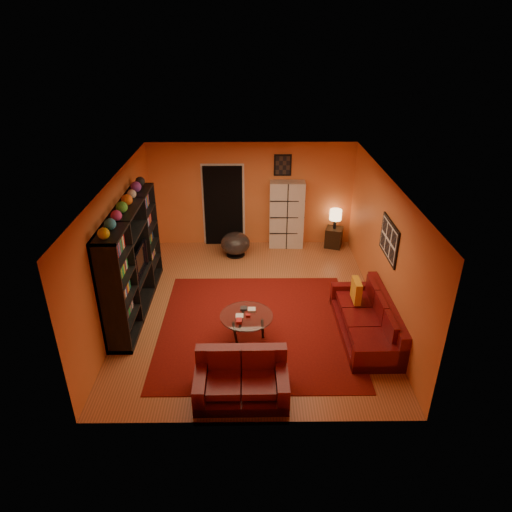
{
  "coord_description": "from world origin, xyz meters",
  "views": [
    {
      "loc": [
        0.01,
        -7.71,
        5.06
      ],
      "look_at": [
        0.08,
        0.1,
        1.08
      ],
      "focal_mm": 32.0,
      "sensor_mm": 36.0,
      "label": 1
    }
  ],
  "objects_px": {
    "sofa": "(370,321)",
    "table_lamp": "(336,215)",
    "bowl_chair": "(235,244)",
    "tv": "(136,261)",
    "coffee_table": "(246,318)",
    "loveseat": "(241,378)",
    "entertainment_unit": "(132,260)",
    "side_table": "(334,237)",
    "storage_cabinet": "(287,215)"
  },
  "relations": [
    {
      "from": "entertainment_unit",
      "to": "sofa",
      "type": "bearing_deg",
      "value": -11.91
    },
    {
      "from": "tv",
      "to": "table_lamp",
      "type": "height_order",
      "value": "tv"
    },
    {
      "from": "bowl_chair",
      "to": "entertainment_unit",
      "type": "bearing_deg",
      "value": -129.52
    },
    {
      "from": "storage_cabinet",
      "to": "entertainment_unit",
      "type": "bearing_deg",
      "value": -136.21
    },
    {
      "from": "tv",
      "to": "side_table",
      "type": "xyz_separation_m",
      "value": [
        4.3,
        2.69,
        -0.74
      ]
    },
    {
      "from": "sofa",
      "to": "storage_cabinet",
      "type": "relative_size",
      "value": 1.3
    },
    {
      "from": "coffee_table",
      "to": "loveseat",
      "type": "bearing_deg",
      "value": -92.72
    },
    {
      "from": "loveseat",
      "to": "side_table",
      "type": "bearing_deg",
      "value": -23.98
    },
    {
      "from": "coffee_table",
      "to": "storage_cabinet",
      "type": "distance_m",
      "value": 3.97
    },
    {
      "from": "tv",
      "to": "table_lamp",
      "type": "distance_m",
      "value": 5.07
    },
    {
      "from": "storage_cabinet",
      "to": "side_table",
      "type": "relative_size",
      "value": 3.39
    },
    {
      "from": "table_lamp",
      "to": "side_table",
      "type": "bearing_deg",
      "value": 0.0
    },
    {
      "from": "tv",
      "to": "coffee_table",
      "type": "height_order",
      "value": "tv"
    },
    {
      "from": "entertainment_unit",
      "to": "side_table",
      "type": "xyz_separation_m",
      "value": [
        4.35,
        2.75,
        -0.8
      ]
    },
    {
      "from": "sofa",
      "to": "coffee_table",
      "type": "xyz_separation_m",
      "value": [
        -2.23,
        -0.1,
        0.14
      ]
    },
    {
      "from": "table_lamp",
      "to": "sofa",
      "type": "bearing_deg",
      "value": -89.04
    },
    {
      "from": "tv",
      "to": "coffee_table",
      "type": "xyz_separation_m",
      "value": [
        2.13,
        -1.1,
        -0.56
      ]
    },
    {
      "from": "storage_cabinet",
      "to": "side_table",
      "type": "bearing_deg",
      "value": -0.27
    },
    {
      "from": "loveseat",
      "to": "table_lamp",
      "type": "height_order",
      "value": "table_lamp"
    },
    {
      "from": "bowl_chair",
      "to": "table_lamp",
      "type": "relative_size",
      "value": 1.45
    },
    {
      "from": "coffee_table",
      "to": "table_lamp",
      "type": "relative_size",
      "value": 1.91
    },
    {
      "from": "coffee_table",
      "to": "bowl_chair",
      "type": "xyz_separation_m",
      "value": [
        -0.3,
        3.31,
        -0.12
      ]
    },
    {
      "from": "side_table",
      "to": "loveseat",
      "type": "bearing_deg",
      "value": -113.4
    },
    {
      "from": "loveseat",
      "to": "storage_cabinet",
      "type": "relative_size",
      "value": 0.83
    },
    {
      "from": "tv",
      "to": "loveseat",
      "type": "xyz_separation_m",
      "value": [
        2.06,
        -2.49,
        -0.7
      ]
    },
    {
      "from": "coffee_table",
      "to": "entertainment_unit",
      "type": "bearing_deg",
      "value": 154.66
    },
    {
      "from": "entertainment_unit",
      "to": "coffee_table",
      "type": "distance_m",
      "value": 2.49
    },
    {
      "from": "sofa",
      "to": "storage_cabinet",
      "type": "bearing_deg",
      "value": 107.98
    },
    {
      "from": "loveseat",
      "to": "bowl_chair",
      "type": "xyz_separation_m",
      "value": [
        -0.24,
        4.7,
        0.02
      ]
    },
    {
      "from": "loveseat",
      "to": "coffee_table",
      "type": "relative_size",
      "value": 1.49
    },
    {
      "from": "entertainment_unit",
      "to": "bowl_chair",
      "type": "relative_size",
      "value": 4.2
    },
    {
      "from": "coffee_table",
      "to": "sofa",
      "type": "bearing_deg",
      "value": 2.6
    },
    {
      "from": "coffee_table",
      "to": "side_table",
      "type": "distance_m",
      "value": 4.36
    },
    {
      "from": "entertainment_unit",
      "to": "sofa",
      "type": "distance_m",
      "value": 4.57
    },
    {
      "from": "coffee_table",
      "to": "bowl_chair",
      "type": "relative_size",
      "value": 1.32
    },
    {
      "from": "loveseat",
      "to": "table_lamp",
      "type": "bearing_deg",
      "value": -23.98
    },
    {
      "from": "coffee_table",
      "to": "storage_cabinet",
      "type": "xyz_separation_m",
      "value": [
        0.97,
        3.83,
        0.42
      ]
    },
    {
      "from": "coffee_table",
      "to": "table_lamp",
      "type": "xyz_separation_m",
      "value": [
        2.17,
        3.78,
        0.42
      ]
    },
    {
      "from": "loveseat",
      "to": "side_table",
      "type": "relative_size",
      "value": 2.81
    },
    {
      "from": "coffee_table",
      "to": "tv",
      "type": "bearing_deg",
      "value": 152.75
    },
    {
      "from": "loveseat",
      "to": "bowl_chair",
      "type": "relative_size",
      "value": 1.96
    },
    {
      "from": "coffee_table",
      "to": "storage_cabinet",
      "type": "relative_size",
      "value": 0.56
    },
    {
      "from": "sofa",
      "to": "table_lamp",
      "type": "relative_size",
      "value": 4.45
    },
    {
      "from": "coffee_table",
      "to": "bowl_chair",
      "type": "height_order",
      "value": "bowl_chair"
    },
    {
      "from": "loveseat",
      "to": "coffee_table",
      "type": "height_order",
      "value": "loveseat"
    },
    {
      "from": "entertainment_unit",
      "to": "storage_cabinet",
      "type": "distance_m",
      "value": 4.22
    },
    {
      "from": "tv",
      "to": "coffee_table",
      "type": "bearing_deg",
      "value": -117.25
    },
    {
      "from": "bowl_chair",
      "to": "side_table",
      "type": "distance_m",
      "value": 2.52
    },
    {
      "from": "bowl_chair",
      "to": "sofa",
      "type": "bearing_deg",
      "value": -51.66
    },
    {
      "from": "tv",
      "to": "bowl_chair",
      "type": "distance_m",
      "value": 2.95
    }
  ]
}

